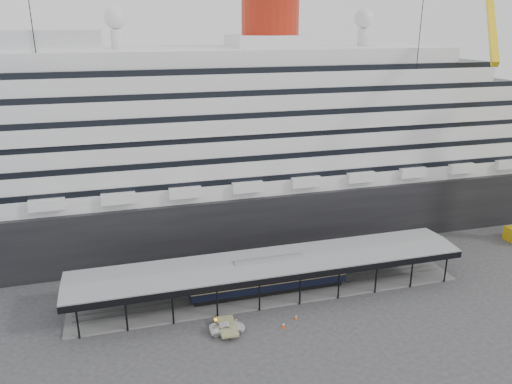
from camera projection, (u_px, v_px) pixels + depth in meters
ground at (282, 311)px, 67.31m from camera, size 200.00×200.00×0.00m
cruise_ship at (228, 130)px, 90.61m from camera, size 130.00×30.00×43.90m
platform_canopy at (271, 278)px, 71.11m from camera, size 56.00×9.18×5.30m
port_truck at (227, 328)px, 62.51m from camera, size 4.58×2.26×1.25m
pullman_carriage at (269, 276)px, 70.91m from camera, size 22.81×3.20×22.38m
traffic_cone_left at (236, 321)px, 64.33m from camera, size 0.42×0.42×0.80m
traffic_cone_mid at (283, 325)px, 63.44m from camera, size 0.49×0.49×0.78m
traffic_cone_right at (296, 317)px, 65.24m from camera, size 0.35×0.35×0.68m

